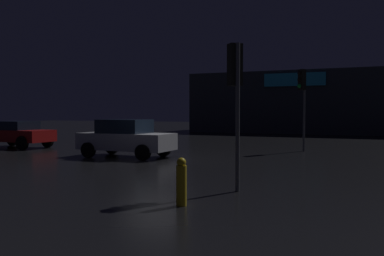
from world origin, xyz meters
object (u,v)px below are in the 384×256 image
object	(u,v)px
fire_hydrant	(181,182)
traffic_signal_main	(302,88)
store_building	(303,103)
car_far	(126,138)
car_near	(17,134)
traffic_signal_opposite	(235,78)

from	to	relation	value
fire_hydrant	traffic_signal_main	bearing A→B (deg)	88.74
store_building	car_far	distance (m)	26.44
store_building	car_near	world-z (taller)	store_building
traffic_signal_main	car_far	xyz separation A→B (m)	(-6.60, -5.73, -2.30)
store_building	car_far	world-z (taller)	store_building
store_building	traffic_signal_main	xyz separation A→B (m)	(3.23, -20.42, 0.31)
traffic_signal_opposite	traffic_signal_main	bearing A→B (deg)	90.97
traffic_signal_opposite	fire_hydrant	world-z (taller)	traffic_signal_opposite
car_far	fire_hydrant	size ratio (longest dim) A/B	4.13
traffic_signal_opposite	car_far	xyz separation A→B (m)	(-6.79, 5.56, -1.97)
car_near	car_far	size ratio (longest dim) A/B	0.99
traffic_signal_opposite	car_far	distance (m)	8.99
traffic_signal_opposite	fire_hydrant	distance (m)	3.15
car_near	traffic_signal_opposite	bearing A→B (deg)	-25.77
car_near	fire_hydrant	xyz separation A→B (m)	(14.41, -9.29, -0.27)
car_far	store_building	bearing A→B (deg)	82.65
store_building	fire_hydrant	xyz separation A→B (m)	(2.93, -33.80, -2.32)
car_near	fire_hydrant	world-z (taller)	car_near
car_near	fire_hydrant	bearing A→B (deg)	-32.80
traffic_signal_main	car_far	world-z (taller)	traffic_signal_main
traffic_signal_main	car_far	bearing A→B (deg)	-139.02
store_building	car_near	size ratio (longest dim) A/B	4.87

